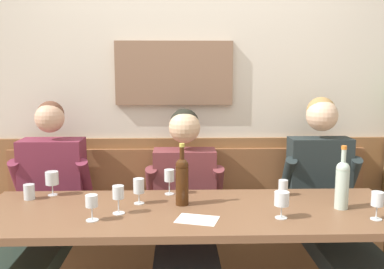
{
  "coord_description": "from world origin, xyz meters",
  "views": [
    {
      "loc": [
        -0.06,
        -2.12,
        1.54
      ],
      "look_at": [
        0.02,
        0.45,
        1.13
      ],
      "focal_mm": 40.21,
      "sensor_mm": 36.0,
      "label": 1
    }
  ],
  "objects_px": {
    "dining_table": "(191,223)",
    "wine_glass_center_rear": "(118,194)",
    "wine_bottle_amber_mid": "(342,183)",
    "wine_glass_mid_left": "(377,201)",
    "wine_glass_by_bottle": "(52,179)",
    "wine_glass_center_front": "(282,200)",
    "person_left_seat": "(40,213)",
    "wine_glass_right_end": "(92,202)",
    "wine_glass_left_end": "(139,187)",
    "wine_bottle_green_tall": "(182,179)",
    "water_tumbler_right": "(29,192)",
    "water_tumbler_left": "(283,188)",
    "wall_bench": "(188,243)",
    "wine_glass_mid_right": "(169,177)",
    "person_right_seat": "(334,209)",
    "person_center_left_seat": "(185,214)"
  },
  "relations": [
    {
      "from": "dining_table",
      "to": "wine_glass_center_rear",
      "type": "xyz_separation_m",
      "value": [
        -0.39,
        -0.06,
        0.19
      ]
    },
    {
      "from": "wine_bottle_amber_mid",
      "to": "wine_glass_mid_left",
      "type": "bearing_deg",
      "value": -57.05
    },
    {
      "from": "wine_glass_by_bottle",
      "to": "wine_glass_center_front",
      "type": "distance_m",
      "value": 1.38
    },
    {
      "from": "person_left_seat",
      "to": "wine_glass_by_bottle",
      "type": "height_order",
      "value": "person_left_seat"
    },
    {
      "from": "wine_glass_center_front",
      "to": "wine_glass_right_end",
      "type": "distance_m",
      "value": 0.98
    },
    {
      "from": "wine_glass_left_end",
      "to": "wine_bottle_green_tall",
      "type": "bearing_deg",
      "value": -6.28
    },
    {
      "from": "wine_glass_right_end",
      "to": "water_tumbler_right",
      "type": "distance_m",
      "value": 0.59
    },
    {
      "from": "dining_table",
      "to": "wine_glass_left_end",
      "type": "xyz_separation_m",
      "value": [
        -0.3,
        0.11,
        0.18
      ]
    },
    {
      "from": "wine_glass_center_rear",
      "to": "wine_glass_left_end",
      "type": "height_order",
      "value": "wine_glass_center_rear"
    },
    {
      "from": "water_tumbler_left",
      "to": "water_tumbler_right",
      "type": "xyz_separation_m",
      "value": [
        -1.53,
        -0.03,
        -0.0
      ]
    },
    {
      "from": "dining_table",
      "to": "water_tumbler_left",
      "type": "distance_m",
      "value": 0.64
    },
    {
      "from": "wall_bench",
      "to": "water_tumbler_left",
      "type": "bearing_deg",
      "value": -35.97
    },
    {
      "from": "wine_glass_left_end",
      "to": "wine_glass_mid_right",
      "type": "bearing_deg",
      "value": 46.62
    },
    {
      "from": "person_left_seat",
      "to": "wine_glass_by_bottle",
      "type": "relative_size",
      "value": 8.82
    },
    {
      "from": "person_right_seat",
      "to": "water_tumbler_right",
      "type": "relative_size",
      "value": 14.75
    },
    {
      "from": "person_left_seat",
      "to": "water_tumbler_left",
      "type": "distance_m",
      "value": 1.53
    },
    {
      "from": "wine_glass_by_bottle",
      "to": "wine_glass_center_front",
      "type": "bearing_deg",
      "value": -18.83
    },
    {
      "from": "wine_glass_mid_right",
      "to": "water_tumbler_left",
      "type": "relative_size",
      "value": 1.61
    },
    {
      "from": "wall_bench",
      "to": "wine_bottle_green_tall",
      "type": "xyz_separation_m",
      "value": [
        -0.05,
        -0.58,
        0.63
      ]
    },
    {
      "from": "person_left_seat",
      "to": "person_right_seat",
      "type": "xyz_separation_m",
      "value": [
        1.87,
        -0.01,
        0.01
      ]
    },
    {
      "from": "wine_bottle_green_tall",
      "to": "water_tumbler_left",
      "type": "xyz_separation_m",
      "value": [
        0.62,
        0.16,
        -0.1
      ]
    },
    {
      "from": "person_center_left_seat",
      "to": "wine_glass_right_end",
      "type": "relative_size",
      "value": 9.24
    },
    {
      "from": "wine_glass_right_end",
      "to": "water_tumbler_left",
      "type": "bearing_deg",
      "value": 20.42
    },
    {
      "from": "wine_glass_left_end",
      "to": "wall_bench",
      "type": "bearing_deg",
      "value": 61.68
    },
    {
      "from": "wine_bottle_amber_mid",
      "to": "wine_glass_center_front",
      "type": "distance_m",
      "value": 0.4
    },
    {
      "from": "wine_glass_right_end",
      "to": "wine_glass_left_end",
      "type": "bearing_deg",
      "value": 51.61
    },
    {
      "from": "wall_bench",
      "to": "water_tumbler_left",
      "type": "xyz_separation_m",
      "value": [
        0.57,
        -0.42,
        0.53
      ]
    },
    {
      "from": "wine_glass_mid_left",
      "to": "person_right_seat",
      "type": "bearing_deg",
      "value": 93.23
    },
    {
      "from": "wine_glass_mid_left",
      "to": "wine_glass_left_end",
      "type": "relative_size",
      "value": 0.99
    },
    {
      "from": "wine_glass_mid_right",
      "to": "water_tumbler_right",
      "type": "height_order",
      "value": "wine_glass_mid_right"
    },
    {
      "from": "wine_glass_center_front",
      "to": "wine_glass_by_bottle",
      "type": "bearing_deg",
      "value": 161.17
    },
    {
      "from": "wine_glass_center_front",
      "to": "wall_bench",
      "type": "bearing_deg",
      "value": 119.92
    },
    {
      "from": "person_center_left_seat",
      "to": "person_right_seat",
      "type": "xyz_separation_m",
      "value": [
        0.95,
        0.0,
        0.03
      ]
    },
    {
      "from": "dining_table",
      "to": "person_right_seat",
      "type": "distance_m",
      "value": 0.98
    },
    {
      "from": "wine_glass_center_front",
      "to": "wine_glass_left_end",
      "type": "relative_size",
      "value": 0.95
    },
    {
      "from": "person_center_left_seat",
      "to": "water_tumbler_left",
      "type": "bearing_deg",
      "value": -6.76
    },
    {
      "from": "person_center_left_seat",
      "to": "person_right_seat",
      "type": "distance_m",
      "value": 0.95
    },
    {
      "from": "wine_glass_left_end",
      "to": "water_tumbler_right",
      "type": "distance_m",
      "value": 0.67
    },
    {
      "from": "wine_bottle_amber_mid",
      "to": "wine_glass_right_end",
      "type": "bearing_deg",
      "value": -173.64
    },
    {
      "from": "wine_bottle_amber_mid",
      "to": "wine_glass_center_rear",
      "type": "xyz_separation_m",
      "value": [
        -1.23,
        -0.05,
        -0.04
      ]
    },
    {
      "from": "water_tumbler_left",
      "to": "wine_glass_mid_left",
      "type": "bearing_deg",
      "value": -48.64
    },
    {
      "from": "wine_glass_right_end",
      "to": "wine_glass_mid_right",
      "type": "bearing_deg",
      "value": 49.52
    },
    {
      "from": "wine_glass_left_end",
      "to": "wine_glass_mid_left",
      "type": "bearing_deg",
      "value": -13.55
    },
    {
      "from": "wine_glass_mid_left",
      "to": "water_tumbler_right",
      "type": "distance_m",
      "value": 1.96
    },
    {
      "from": "wine_glass_mid_left",
      "to": "wine_glass_right_end",
      "type": "height_order",
      "value": "wine_glass_mid_left"
    },
    {
      "from": "wine_glass_left_end",
      "to": "water_tumbler_right",
      "type": "height_order",
      "value": "wine_glass_left_end"
    },
    {
      "from": "wall_bench",
      "to": "wine_glass_center_rear",
      "type": "bearing_deg",
      "value": -118.54
    },
    {
      "from": "dining_table",
      "to": "wine_glass_by_bottle",
      "type": "bearing_deg",
      "value": 160.8
    },
    {
      "from": "wall_bench",
      "to": "wine_glass_center_rear",
      "type": "distance_m",
      "value": 1.01
    },
    {
      "from": "wine_glass_center_front",
      "to": "wine_glass_mid_right",
      "type": "xyz_separation_m",
      "value": [
        -0.59,
        0.45,
        0.01
      ]
    }
  ]
}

